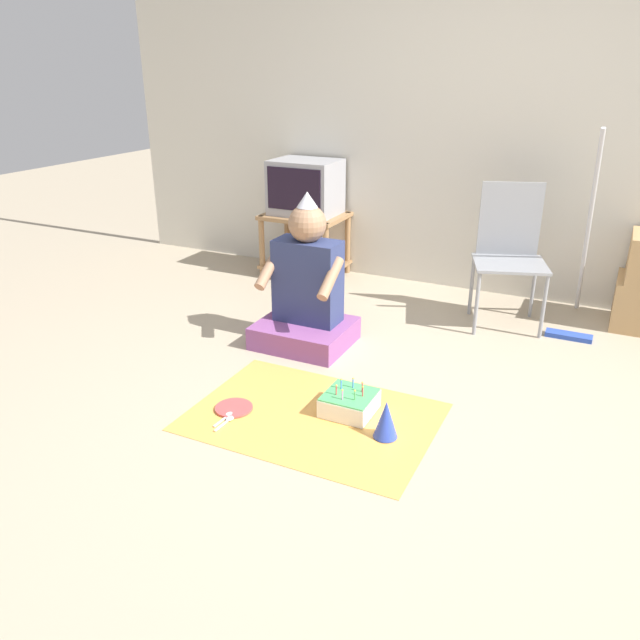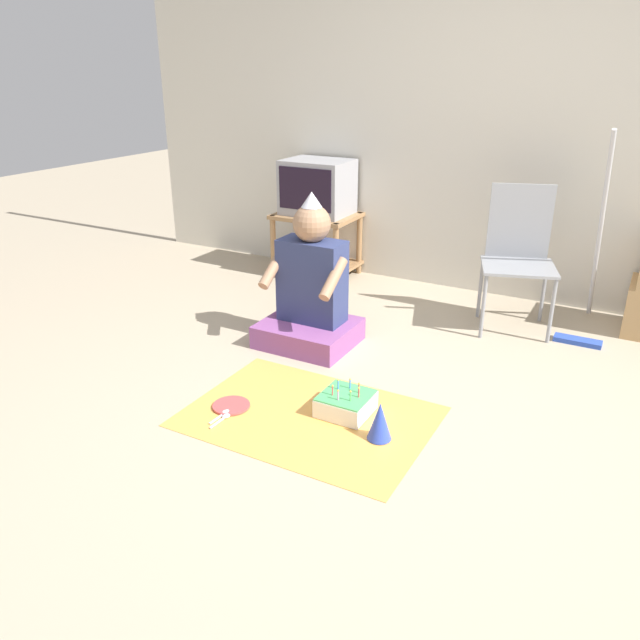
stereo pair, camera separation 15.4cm
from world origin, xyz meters
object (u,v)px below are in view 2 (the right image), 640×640
at_px(person_seated, 310,294).
at_px(birthday_cake, 346,403).
at_px(party_hat_blue, 380,421).
at_px(paper_plate, 231,406).
at_px(dust_mop, 591,277).
at_px(folding_chair, 519,249).
at_px(tv, 317,187).

bearing_deg(person_seated, birthday_cake, -49.05).
height_order(party_hat_blue, paper_plate, party_hat_blue).
bearing_deg(person_seated, paper_plate, -87.21).
bearing_deg(dust_mop, birthday_cake, -119.27).
xyz_separation_m(dust_mop, party_hat_blue, (-0.65, -1.72, -0.29)).
bearing_deg(party_hat_blue, folding_chair, 83.03).
bearing_deg(birthday_cake, person_seated, 130.95).
bearing_deg(tv, person_seated, -62.94).
distance_m(person_seated, party_hat_blue, 1.16).
height_order(dust_mop, paper_plate, dust_mop).
relative_size(folding_chair, dust_mop, 0.71).
xyz_separation_m(folding_chair, dust_mop, (0.44, 0.03, -0.13)).
xyz_separation_m(folding_chair, party_hat_blue, (-0.21, -1.69, -0.42)).
relative_size(birthday_cake, party_hat_blue, 1.32).
bearing_deg(paper_plate, party_hat_blue, 7.06).
relative_size(tv, birthday_cake, 2.09).
xyz_separation_m(tv, dust_mop, (2.07, -0.27, -0.33)).
relative_size(dust_mop, party_hat_blue, 6.97).
distance_m(birthday_cake, party_hat_blue, 0.28).
distance_m(tv, dust_mop, 2.12).
xyz_separation_m(tv, party_hat_blue, (1.42, -1.99, -0.62)).
bearing_deg(party_hat_blue, person_seated, 135.68).
height_order(dust_mop, birthday_cake, dust_mop).
bearing_deg(birthday_cake, folding_chair, 74.04).
bearing_deg(party_hat_blue, birthday_cake, 151.09).
distance_m(tv, birthday_cake, 2.30).
relative_size(folding_chair, birthday_cake, 3.75).
bearing_deg(dust_mop, folding_chair, -175.99).
bearing_deg(party_hat_blue, dust_mop, 69.26).
distance_m(folding_chair, birthday_cake, 1.68).
bearing_deg(tv, folding_chair, -10.51).
xyz_separation_m(person_seated, birthday_cake, (0.57, -0.66, -0.26)).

